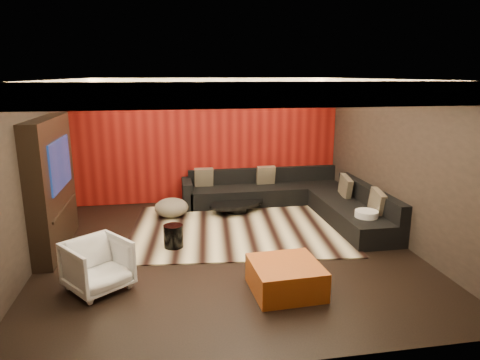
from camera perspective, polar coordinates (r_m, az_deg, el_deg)
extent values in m
cube|color=black|center=(7.30, -1.53, -9.33)|extent=(6.00, 6.00, 0.02)
cube|color=silver|center=(6.71, -1.68, 13.39)|extent=(6.00, 6.00, 0.02)
cube|color=black|center=(9.81, -4.18, 5.24)|extent=(6.00, 0.02, 2.80)
cube|color=black|center=(7.10, -26.40, 0.49)|extent=(0.02, 6.00, 2.80)
cube|color=black|center=(7.88, 20.62, 2.26)|extent=(0.02, 6.00, 2.80)
cube|color=#6B0C0A|center=(9.77, -4.15, 5.21)|extent=(5.98, 0.05, 2.78)
cube|color=silver|center=(9.39, -4.12, 12.77)|extent=(6.00, 0.60, 0.22)
cube|color=silver|center=(4.06, 3.95, 11.37)|extent=(6.00, 0.60, 0.22)
cube|color=silver|center=(6.87, -25.04, 11.14)|extent=(0.60, 4.80, 0.22)
cube|color=silver|center=(7.59, 19.40, 11.78)|extent=(0.60, 4.80, 0.22)
cube|color=#FFD899|center=(9.06, -3.88, 12.16)|extent=(4.80, 0.08, 0.04)
cube|color=#FFD899|center=(4.40, 2.85, 10.40)|extent=(4.80, 0.08, 0.04)
cube|color=#FFD899|center=(6.79, -22.15, 10.63)|extent=(0.08, 4.80, 0.04)
cube|color=#FFD899|center=(7.43, 17.01, 11.24)|extent=(0.08, 4.80, 0.04)
cube|color=black|center=(7.69, -23.81, -0.61)|extent=(0.30, 2.00, 2.20)
cube|color=black|center=(7.58, -22.89, 2.00)|extent=(0.04, 1.30, 0.80)
cube|color=black|center=(7.75, -22.37, -3.43)|extent=(0.04, 1.60, 0.04)
cube|color=beige|center=(8.20, -0.33, -6.51)|extent=(4.27, 3.37, 0.02)
cylinder|color=black|center=(9.13, -0.44, -3.57)|extent=(1.70, 1.70, 0.22)
cylinder|color=black|center=(7.37, -8.86, -7.39)|extent=(0.40, 0.40, 0.39)
ellipsoid|color=#C3B497|center=(8.92, -9.12, -3.64)|extent=(0.91, 0.91, 0.38)
cylinder|color=silver|center=(8.01, 16.42, -5.71)|extent=(0.50, 0.50, 0.51)
cube|color=#A34415|center=(5.96, 6.10, -12.77)|extent=(0.95, 0.95, 0.40)
imported|color=silver|center=(6.22, -18.44, -10.75)|extent=(1.06, 1.07, 0.70)
cube|color=black|center=(9.82, 3.50, -1.90)|extent=(3.50, 0.90, 0.40)
cube|color=black|center=(10.06, 3.07, 0.69)|extent=(3.50, 0.20, 0.35)
cube|color=black|center=(8.65, 14.65, -4.54)|extent=(0.90, 2.60, 0.40)
cube|color=black|center=(8.69, 16.90, -2.02)|extent=(0.20, 2.60, 0.35)
cube|color=black|center=(9.55, -7.06, -1.82)|extent=(0.20, 0.90, 0.60)
cube|color=tan|center=(9.66, -4.85, 0.38)|extent=(0.42, 0.20, 0.44)
cube|color=tan|center=(9.08, 13.89, -0.86)|extent=(0.12, 0.50, 0.50)
cube|color=tan|center=(8.16, 17.83, -2.79)|extent=(0.12, 0.50, 0.50)
cube|color=tan|center=(9.84, 3.45, 0.66)|extent=(0.42, 0.20, 0.44)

